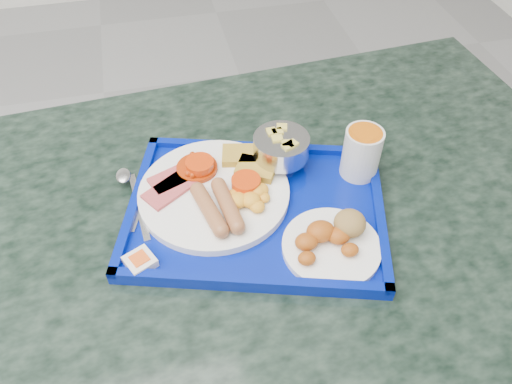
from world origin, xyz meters
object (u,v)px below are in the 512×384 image
tray (256,210)px  juice_cup (362,152)px  table (272,272)px  main_plate (218,190)px  bread_plate (333,240)px  fruit_bowl (281,147)px

tray → juice_cup: size_ratio=5.39×
table → tray: 0.21m
main_plate → juice_cup: (0.26, -0.00, 0.04)m
table → juice_cup: bearing=12.7°
bread_plate → fruit_bowl: fruit_bowl is taller
tray → fruit_bowl: 0.12m
fruit_bowl → juice_cup: size_ratio=1.07×
table → bread_plate: size_ratio=8.27×
table → tray: bearing=-169.6°
tray → bread_plate: bearing=-46.8°
main_plate → bread_plate: size_ratio=1.67×
main_plate → bread_plate: (0.16, -0.15, 0.00)m
table → juice_cup: size_ratio=13.84×
tray → main_plate: (-0.06, 0.04, 0.02)m
table → bread_plate: bread_plate is taller
juice_cup → bread_plate: bearing=-124.2°
main_plate → bread_plate: bread_plate is taller
main_plate → fruit_bowl: fruit_bowl is taller
table → bread_plate: 0.26m
fruit_bowl → juice_cup: (0.13, -0.05, 0.00)m
bread_plate → juice_cup: 0.18m
table → fruit_bowl: 0.27m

